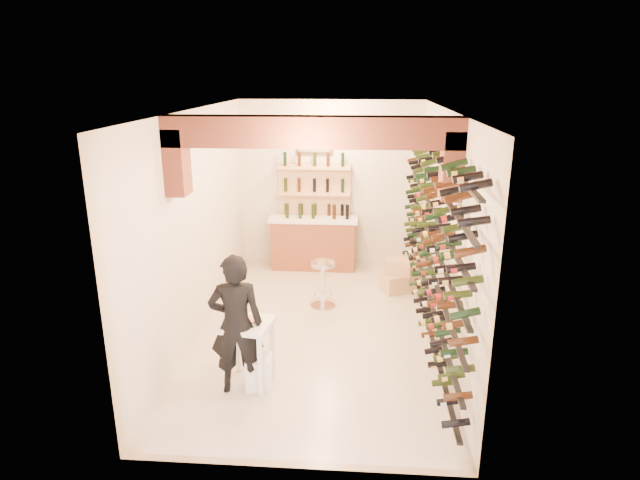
# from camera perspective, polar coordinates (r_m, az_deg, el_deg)

# --- Properties ---
(ground) EXTENTS (6.00, 6.00, 0.00)m
(ground) POSITION_cam_1_polar(r_m,az_deg,el_deg) (8.19, -0.16, -9.35)
(ground) COLOR beige
(ground) RESTS_ON ground
(room_shell) EXTENTS (3.52, 6.02, 3.21)m
(room_shell) POSITION_cam_1_polar(r_m,az_deg,el_deg) (7.20, -0.33, 5.91)
(room_shell) COLOR beige
(room_shell) RESTS_ON ground
(wine_rack) EXTENTS (0.32, 5.70, 2.56)m
(wine_rack) POSITION_cam_1_polar(r_m,az_deg,el_deg) (7.66, 11.33, 0.85)
(wine_rack) COLOR black
(wine_rack) RESTS_ON ground
(back_counter) EXTENTS (1.70, 0.62, 1.29)m
(back_counter) POSITION_cam_1_polar(r_m,az_deg,el_deg) (10.46, -0.69, -0.15)
(back_counter) COLOR brown
(back_counter) RESTS_ON ground
(back_shelving) EXTENTS (1.40, 0.31, 2.73)m
(back_shelving) POSITION_cam_1_polar(r_m,az_deg,el_deg) (10.52, -0.59, 3.54)
(back_shelving) COLOR #DBA87B
(back_shelving) RESTS_ON ground
(tasting_table) EXTENTS (0.65, 0.65, 0.99)m
(tasting_table) POSITION_cam_1_polar(r_m,az_deg,el_deg) (6.64, -7.68, -9.76)
(tasting_table) COLOR white
(tasting_table) RESTS_ON ground
(white_stool) EXTENTS (0.36, 0.36, 0.40)m
(white_stool) POSITION_cam_1_polar(r_m,az_deg,el_deg) (6.78, -6.49, -13.67)
(white_stool) COLOR white
(white_stool) RESTS_ON ground
(person) EXTENTS (0.69, 0.51, 1.73)m
(person) POSITION_cam_1_polar(r_m,az_deg,el_deg) (6.43, -8.89, -8.83)
(person) COLOR black
(person) RESTS_ON ground
(chrome_barstool) EXTENTS (0.41, 0.41, 0.79)m
(chrome_barstool) POSITION_cam_1_polar(r_m,az_deg,el_deg) (8.71, 0.31, -4.38)
(chrome_barstool) COLOR silver
(chrome_barstool) RESTS_ON ground
(crate_lower) EXTENTS (0.65, 0.56, 0.32)m
(crate_lower) POSITION_cam_1_polar(r_m,az_deg,el_deg) (9.54, 8.29, -4.48)
(crate_lower) COLOR tan
(crate_lower) RESTS_ON ground
(crate_upper) EXTENTS (0.52, 0.43, 0.26)m
(crate_upper) POSITION_cam_1_polar(r_m,az_deg,el_deg) (9.44, 8.37, -2.82)
(crate_upper) COLOR tan
(crate_upper) RESTS_ON crate_lower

